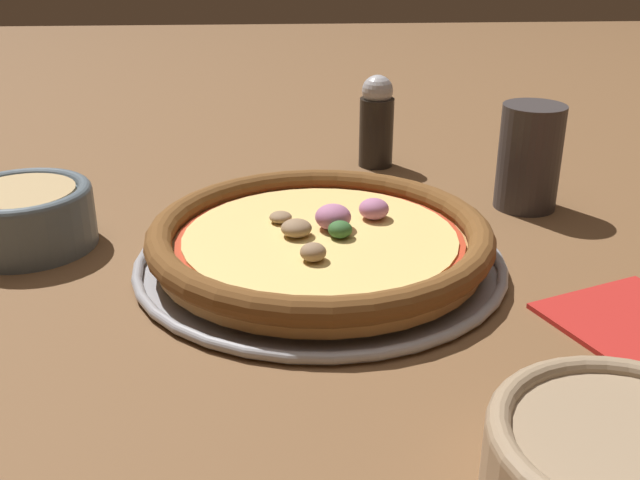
{
  "coord_description": "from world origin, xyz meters",
  "views": [
    {
      "loc": [
        -0.03,
        -0.58,
        0.28
      ],
      "look_at": [
        0.0,
        0.0,
        0.02
      ],
      "focal_mm": 42.0,
      "sensor_mm": 36.0,
      "label": 1
    }
  ],
  "objects": [
    {
      "name": "drinking_cup",
      "position": [
        0.22,
        0.13,
        0.05
      ],
      "size": [
        0.06,
        0.06,
        0.11
      ],
      "color": "#383333",
      "rests_on": "ground_plane"
    },
    {
      "name": "pizza",
      "position": [
        0.0,
        0.0,
        0.03
      ],
      "size": [
        0.29,
        0.29,
        0.04
      ],
      "color": "tan",
      "rests_on": "pizza_tray"
    },
    {
      "name": "bowl_far",
      "position": [
        0.13,
        -0.3,
        0.03
      ],
      "size": [
        0.14,
        0.14,
        0.05
      ],
      "color": "#9E8466",
      "rests_on": "ground_plane"
    },
    {
      "name": "pizza_tray",
      "position": [
        0.0,
        0.0,
        0.0
      ],
      "size": [
        0.32,
        0.32,
        0.01
      ],
      "color": "#9E9EA3",
      "rests_on": "ground_plane"
    },
    {
      "name": "ground_plane",
      "position": [
        0.0,
        0.0,
        0.0
      ],
      "size": [
        3.0,
        3.0,
        0.0
      ],
      "primitive_type": "plane",
      "color": "brown"
    },
    {
      "name": "pepper_shaker",
      "position": [
        0.08,
        0.27,
        0.05
      ],
      "size": [
        0.04,
        0.04,
        0.11
      ],
      "color": "black",
      "rests_on": "ground_plane"
    },
    {
      "name": "bowl_near",
      "position": [
        -0.26,
        0.06,
        0.03
      ],
      "size": [
        0.12,
        0.12,
        0.06
      ],
      "color": "slate",
      "rests_on": "ground_plane"
    }
  ]
}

